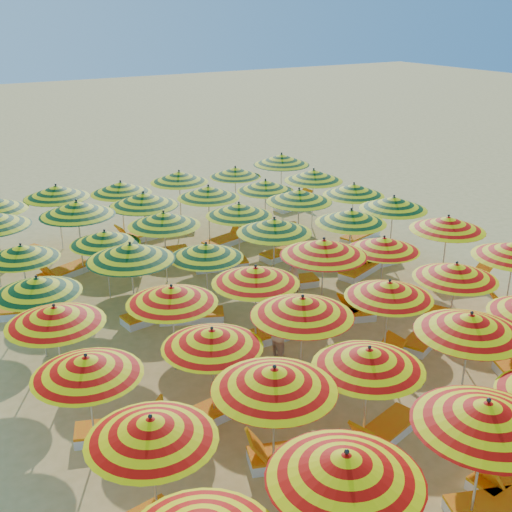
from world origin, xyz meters
name	(u,v)px	position (x,y,z in m)	size (l,w,h in m)	color
ground	(265,317)	(0.00, 0.00, 0.00)	(120.00, 120.00, 0.00)	#EABC68
umbrella_1	(346,466)	(-3.53, -7.80, 2.07)	(2.92, 2.92, 2.35)	silver
umbrella_2	(487,414)	(-1.00, -8.00, 2.11)	(2.97, 2.97, 2.40)	silver
umbrella_6	(151,429)	(-5.41, -5.49, 1.92)	(2.49, 2.49, 2.18)	silver
umbrella_7	(274,379)	(-3.17, -5.42, 2.03)	(2.34, 2.34, 2.30)	silver
umbrella_8	(369,358)	(-1.25, -5.59, 1.93)	(2.74, 2.74, 2.19)	silver
umbrella_9	(470,324)	(1.21, -5.72, 2.03)	(2.40, 2.40, 2.31)	silver
umbrella_12	(87,366)	(-5.69, -3.15, 1.88)	(2.41, 2.41, 2.13)	silver
umbrella_13	(212,338)	(-3.29, -3.37, 1.87)	(2.14, 2.14, 2.12)	silver
umbrella_14	(302,307)	(-1.21, -3.41, 2.04)	(2.85, 2.85, 2.32)	silver
umbrella_15	(389,290)	(1.16, -3.42, 1.88)	(2.52, 2.52, 2.13)	silver
umbrella_16	(456,271)	(3.23, -3.47, 1.90)	(2.25, 2.25, 2.16)	silver
umbrella_18	(55,315)	(-5.67, -0.93, 1.92)	(2.41, 2.41, 2.18)	silver
umbrella_19	(172,295)	(-3.20, -1.23, 1.91)	(2.59, 2.59, 2.17)	silver
umbrella_20	(256,275)	(-1.09, -1.31, 1.95)	(2.48, 2.48, 2.22)	silver
umbrella_21	(324,248)	(1.14, -0.96, 2.10)	(2.29, 2.29, 2.38)	silver
umbrella_22	(384,244)	(3.13, -1.02, 1.83)	(2.31, 2.31, 2.08)	silver
umbrella_23	(448,223)	(5.48, -1.05, 2.02)	(2.19, 2.19, 2.30)	silver
umbrella_24	(37,285)	(-5.61, 0.91, 1.87)	(2.42, 2.42, 2.12)	silver
umbrella_25	(130,252)	(-3.20, 1.29, 2.09)	(2.72, 2.72, 2.37)	silver
umbrella_26	(206,251)	(-1.25, 0.97, 1.84)	(2.12, 2.12, 2.09)	silver
umbrella_27	(274,226)	(1.10, 1.33, 2.02)	(2.54, 2.54, 2.30)	silver
umbrella_28	(351,216)	(3.56, 0.95, 1.99)	(2.43, 2.43, 2.27)	silver
umbrella_29	(394,203)	(5.54, 1.29, 2.02)	(2.82, 2.82, 2.29)	silver
umbrella_30	(21,252)	(-5.44, 3.39, 1.83)	(2.58, 2.58, 2.08)	silver
umbrella_31	(105,238)	(-3.20, 3.33, 1.84)	(2.47, 2.47, 2.09)	silver
umbrella_32	(164,219)	(-1.33, 3.56, 2.00)	(2.60, 2.60, 2.27)	silver
umbrella_33	(239,210)	(1.11, 3.39, 1.94)	(2.36, 2.36, 2.21)	silver
umbrella_34	(299,196)	(3.39, 3.44, 2.04)	(2.67, 2.67, 2.32)	silver
umbrella_35	(354,190)	(5.55, 3.29, 1.97)	(2.62, 2.62, 2.24)	silver
umbrella_37	(77,208)	(-3.33, 5.49, 2.13)	(2.63, 2.63, 2.42)	silver
umbrella_38	(144,199)	(-1.18, 5.53, 2.08)	(2.71, 2.71, 2.36)	silver
umbrella_39	(208,192)	(1.14, 5.56, 1.97)	(2.60, 2.60, 2.24)	silver
umbrella_40	(265,186)	(3.39, 5.54, 1.89)	(2.33, 2.33, 2.15)	silver
umbrella_41	(314,175)	(5.40, 5.44, 2.02)	(2.70, 2.70, 2.30)	silver
umbrella_43	(56,192)	(-3.31, 7.99, 2.04)	(2.81, 2.81, 2.32)	silver
umbrella_44	(121,188)	(-1.21, 7.60, 1.97)	(2.53, 2.53, 2.24)	silver
umbrella_45	(179,177)	(1.13, 7.89, 1.98)	(2.42, 2.42, 2.26)	silver
umbrella_46	(235,172)	(3.50, 7.94, 1.85)	(2.05, 2.05, 2.10)	silver
umbrella_47	(281,159)	(5.59, 7.90, 2.10)	(2.26, 2.26, 2.39)	silver
lounger_2	(500,505)	(-0.40, -8.09, 0.15)	(1.83, 1.15, 0.69)	white
lounger_3	(508,474)	(0.34, -7.64, 0.15)	(1.76, 0.68, 0.69)	white
lounger_6	(292,455)	(-2.66, -5.26, 0.15)	(1.83, 1.11, 0.69)	white
lounger_7	(384,432)	(-0.75, -5.61, 0.15)	(1.82, 1.01, 0.69)	white
lounger_10	(122,430)	(-5.09, -2.94, 0.15)	(1.83, 1.13, 0.69)	white
lounger_11	(188,422)	(-3.89, -3.39, 0.15)	(1.80, 0.81, 0.69)	white
lounger_12	(273,389)	(-1.81, -3.27, 0.15)	(1.82, 0.94, 0.69)	white
lounger_13	(370,364)	(0.66, -3.53, 0.15)	(1.75, 0.63, 0.69)	white
lounger_14	(425,336)	(2.72, -3.20, 0.15)	(1.82, 1.24, 0.69)	white
lounger_16	(272,333)	(-0.49, -1.13, 0.15)	(1.75, 0.65, 0.69)	white
lounger_17	(341,315)	(1.64, -1.18, 0.15)	(1.83, 1.13, 0.69)	white
lounger_18	(363,305)	(2.53, -1.03, 0.15)	(1.82, 0.93, 0.69)	white
lounger_19	(461,282)	(6.08, -1.29, 0.15)	(1.83, 1.07, 0.69)	white
lounger_20	(155,314)	(-2.60, 1.42, 0.15)	(1.79, 0.80, 0.69)	white
lounger_21	(190,315)	(-1.84, 0.87, 0.15)	(1.82, 1.25, 0.69)	white
lounger_22	(288,282)	(1.60, 1.33, 0.15)	(1.82, 0.99, 0.69)	white
lounger_23	(361,269)	(4.16, 1.03, 0.15)	(1.83, 1.14, 0.69)	white
lounger_24	(374,261)	(4.94, 1.32, 0.15)	(1.74, 0.60, 0.69)	white
lounger_25	(5,312)	(-6.03, 3.57, 0.15)	(1.83, 1.14, 0.69)	white
lounger_26	(219,264)	(0.51, 3.64, 0.15)	(1.82, 1.00, 0.69)	white
lounger_27	(285,252)	(2.89, 3.47, 0.15)	(1.81, 0.89, 0.69)	white
lounger_28	(361,235)	(6.15, 3.45, 0.15)	(1.82, 1.02, 0.69)	white
lounger_29	(64,272)	(-3.93, 5.54, 0.15)	(1.82, 1.19, 0.69)	white
lounger_30	(162,253)	(-0.68, 5.50, 0.15)	(1.80, 0.84, 0.69)	white
lounger_31	(226,240)	(1.74, 5.50, 0.15)	(1.82, 1.01, 0.69)	white
lounger_32	(274,228)	(3.89, 5.76, 0.15)	(1.83, 1.13, 0.69)	white
lounger_33	(17,256)	(-4.87, 7.70, 0.15)	(1.82, 1.25, 0.69)	white
lounger_34	(140,236)	(-0.70, 7.46, 0.15)	(1.79, 0.80, 0.69)	white
lounger_35	(169,229)	(0.53, 7.66, 0.15)	(1.79, 0.79, 0.69)	white
lounger_36	(294,205)	(6.19, 7.82, 0.15)	(1.80, 0.83, 0.69)	white
beachgoer_b	(281,333)	(-0.85, -2.06, 0.71)	(0.69, 0.54, 1.42)	tan
beachgoer_a	(294,275)	(1.30, 0.56, 0.73)	(0.53, 0.35, 1.46)	tan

